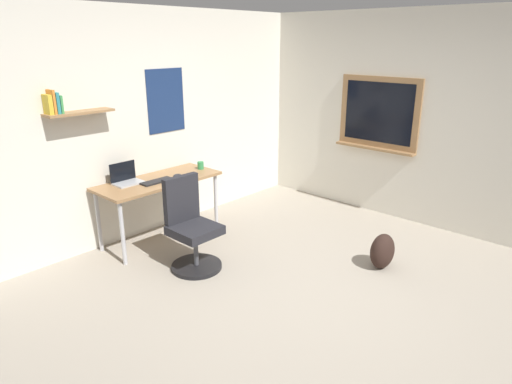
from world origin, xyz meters
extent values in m
plane|color=#9E9384|center=(0.00, 0.00, 0.00)|extent=(5.20, 5.20, 0.00)
cube|color=silver|center=(0.00, 2.45, 1.30)|extent=(5.00, 0.10, 2.60)
cube|color=#997047|center=(-0.84, 2.30, 1.55)|extent=(0.68, 0.20, 0.02)
cube|color=navy|center=(0.29, 2.39, 1.55)|extent=(0.52, 0.01, 0.74)
cube|color=gold|center=(-1.13, 2.33, 1.66)|extent=(0.04, 0.14, 0.19)
cube|color=orange|center=(-1.09, 2.33, 1.68)|extent=(0.03, 0.14, 0.23)
cube|color=teal|center=(-1.05, 2.33, 1.66)|extent=(0.03, 0.14, 0.20)
cube|color=#3D934C|center=(-1.02, 2.33, 1.65)|extent=(0.02, 0.14, 0.17)
cube|color=silver|center=(2.45, 0.00, 1.30)|extent=(0.10, 5.00, 2.60)
cube|color=#997047|center=(2.38, 0.72, 1.35)|extent=(0.04, 1.10, 0.90)
cube|color=black|center=(2.37, 0.72, 1.35)|extent=(0.01, 0.94, 0.76)
cube|color=#997047|center=(2.34, 0.72, 0.89)|extent=(0.12, 1.10, 0.03)
cube|color=#997047|center=(-0.12, 2.07, 0.72)|extent=(1.42, 0.60, 0.03)
cylinder|color=#B7B7BC|center=(-0.77, 1.83, 0.35)|extent=(0.04, 0.04, 0.70)
cylinder|color=#B7B7BC|center=(0.53, 1.83, 0.35)|extent=(0.04, 0.04, 0.70)
cylinder|color=#B7B7BC|center=(-0.77, 2.31, 0.35)|extent=(0.04, 0.04, 0.70)
cylinder|color=#B7B7BC|center=(0.53, 2.31, 0.35)|extent=(0.04, 0.04, 0.70)
cylinder|color=black|center=(-0.32, 1.22, 0.02)|extent=(0.52, 0.52, 0.04)
cylinder|color=#4C4C51|center=(-0.32, 1.22, 0.21)|extent=(0.05, 0.05, 0.34)
cube|color=#232328|center=(-0.32, 1.22, 0.42)|extent=(0.44, 0.44, 0.09)
cube|color=#232328|center=(-0.32, 1.42, 0.71)|extent=(0.40, 0.08, 0.48)
cube|color=#ADAFB5|center=(-0.44, 2.18, 0.74)|extent=(0.31, 0.21, 0.02)
cube|color=black|center=(-0.44, 2.27, 0.86)|extent=(0.31, 0.01, 0.21)
cube|color=black|center=(-0.19, 2.00, 0.74)|extent=(0.37, 0.13, 0.02)
ellipsoid|color=#262628|center=(0.09, 2.00, 0.75)|extent=(0.10, 0.06, 0.03)
cylinder|color=#338C4C|center=(0.49, 2.05, 0.78)|extent=(0.08, 0.08, 0.09)
ellipsoid|color=black|center=(0.98, -0.18, 0.19)|extent=(0.32, 0.22, 0.37)
camera|label=1|loc=(-2.98, -2.05, 2.25)|focal=31.73mm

